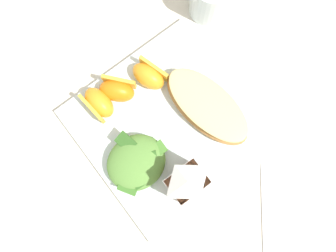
% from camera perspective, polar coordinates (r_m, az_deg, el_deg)
% --- Properties ---
extents(ground, '(3.00, 3.00, 0.00)m').
position_cam_1_polar(ground, '(0.71, 0.00, -0.29)').
color(ground, beige).
extents(white_plate, '(0.28, 0.28, 0.02)m').
position_cam_1_polar(white_plate, '(0.70, 0.00, -0.21)').
color(white_plate, silver).
rests_on(white_plate, ground).
extents(cheesy_pizza_bread, '(0.11, 0.18, 0.04)m').
position_cam_1_polar(cheesy_pizza_bread, '(0.68, 5.54, 2.74)').
color(cheesy_pizza_bread, '#B77F42').
rests_on(cheesy_pizza_bread, white_plate).
extents(green_salad_pile, '(0.11, 0.10, 0.04)m').
position_cam_1_polar(green_salad_pile, '(0.67, -4.47, -5.12)').
color(green_salad_pile, '#5B8E3D').
rests_on(green_salad_pile, white_plate).
extents(milk_carton, '(0.06, 0.05, 0.11)m').
position_cam_1_polar(milk_carton, '(0.63, 2.59, -7.81)').
color(milk_carton, brown).
rests_on(milk_carton, white_plate).
extents(orange_wedge_front, '(0.05, 0.07, 0.04)m').
position_cam_1_polar(orange_wedge_front, '(0.69, -2.69, 7.09)').
color(orange_wedge_front, orange).
rests_on(orange_wedge_front, white_plate).
extents(orange_wedge_middle, '(0.07, 0.07, 0.04)m').
position_cam_1_polar(orange_wedge_middle, '(0.69, -7.13, 5.06)').
color(orange_wedge_middle, orange).
rests_on(orange_wedge_middle, white_plate).
extents(orange_wedge_rear, '(0.04, 0.06, 0.04)m').
position_cam_1_polar(orange_wedge_rear, '(0.69, -9.72, 3.15)').
color(orange_wedge_rear, orange).
rests_on(orange_wedge_rear, white_plate).
extents(paper_napkin, '(0.15, 0.15, 0.00)m').
position_cam_1_polar(paper_napkin, '(0.73, -13.38, -13.99)').
color(paper_napkin, white).
rests_on(paper_napkin, ground).
extents(metal_fork, '(0.13, 0.16, 0.01)m').
position_cam_1_polar(metal_fork, '(0.72, 13.58, -14.03)').
color(metal_fork, silver).
rests_on(metal_fork, ground).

